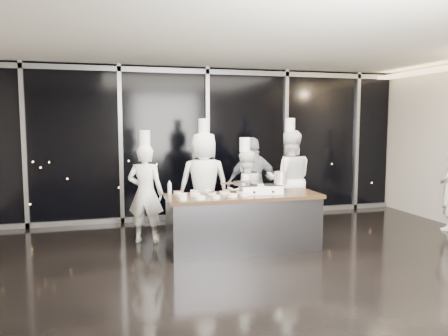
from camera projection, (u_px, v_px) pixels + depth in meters
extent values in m
plane|color=black|center=(263.00, 267.00, 6.20)|extent=(9.00, 9.00, 0.00)
cube|color=#C0B4A3|center=(206.00, 143.00, 9.38)|extent=(9.00, 0.02, 3.20)
cube|color=silver|center=(266.00, 36.00, 5.86)|extent=(9.00, 7.00, 0.02)
cube|color=black|center=(207.00, 143.00, 9.32)|extent=(8.90, 0.04, 3.18)
cube|color=gray|center=(207.00, 72.00, 9.12)|extent=(8.90, 0.08, 0.10)
cube|color=gray|center=(208.00, 215.00, 9.44)|extent=(8.90, 0.08, 0.10)
cube|color=gray|center=(24.00, 146.00, 8.32)|extent=(0.08, 0.08, 3.20)
cube|color=gray|center=(121.00, 144.00, 8.80)|extent=(0.08, 0.08, 3.20)
cube|color=gray|center=(208.00, 143.00, 9.28)|extent=(0.08, 0.08, 3.20)
cube|color=gray|center=(286.00, 142.00, 9.76)|extent=(0.08, 0.08, 3.20)
cube|color=gray|center=(357.00, 141.00, 10.24)|extent=(0.08, 0.08, 3.20)
cube|color=#393A3E|center=(244.00, 224.00, 7.01)|extent=(2.40, 0.80, 0.84)
cube|color=#3F2D1A|center=(244.00, 196.00, 6.97)|extent=(2.46, 0.86, 0.06)
cube|color=white|center=(261.00, 189.00, 7.10)|extent=(0.70, 0.48, 0.12)
cylinder|color=black|center=(251.00, 185.00, 7.06)|extent=(0.25, 0.25, 0.02)
cylinder|color=black|center=(270.00, 185.00, 7.11)|extent=(0.25, 0.25, 0.02)
cylinder|color=black|center=(254.00, 192.00, 6.87)|extent=(0.04, 0.02, 0.04)
cylinder|color=black|center=(273.00, 192.00, 6.91)|extent=(0.04, 0.02, 0.04)
cylinder|color=slate|center=(242.00, 183.00, 7.06)|extent=(0.33, 0.33, 0.05)
cube|color=#4C2B14|center=(227.00, 183.00, 7.02)|extent=(0.22, 0.06, 0.02)
cylinder|color=silver|center=(281.00, 178.00, 7.11)|extent=(0.23, 0.23, 0.21)
cylinder|color=white|center=(183.00, 198.00, 6.47)|extent=(0.12, 0.12, 0.04)
cylinder|color=orange|center=(183.00, 197.00, 6.47)|extent=(0.10, 0.10, 0.01)
cylinder|color=white|center=(182.00, 195.00, 6.76)|extent=(0.16, 0.16, 0.04)
cylinder|color=#C1B588|center=(182.00, 194.00, 6.75)|extent=(0.13, 0.13, 0.01)
cylinder|color=white|center=(178.00, 192.00, 7.01)|extent=(0.13, 0.13, 0.04)
cylinder|color=black|center=(178.00, 191.00, 7.01)|extent=(0.11, 0.11, 0.01)
cylinder|color=white|center=(200.00, 198.00, 6.51)|extent=(0.16, 0.16, 0.04)
cylinder|color=silver|center=(200.00, 197.00, 6.51)|extent=(0.13, 0.13, 0.01)
cylinder|color=white|center=(195.00, 195.00, 6.81)|extent=(0.17, 0.17, 0.04)
cylinder|color=tan|center=(195.00, 193.00, 6.81)|extent=(0.14, 0.14, 0.01)
cylinder|color=white|center=(194.00, 192.00, 7.10)|extent=(0.13, 0.13, 0.04)
cylinder|color=#977A4B|center=(194.00, 191.00, 7.09)|extent=(0.11, 0.11, 0.01)
cylinder|color=white|center=(216.00, 197.00, 6.59)|extent=(0.13, 0.13, 0.04)
cylinder|color=tan|center=(216.00, 196.00, 6.59)|extent=(0.10, 0.10, 0.01)
cylinder|color=white|center=(212.00, 194.00, 6.91)|extent=(0.14, 0.14, 0.04)
cylinder|color=black|center=(212.00, 192.00, 6.90)|extent=(0.11, 0.11, 0.01)
cylinder|color=white|center=(208.00, 191.00, 7.12)|extent=(0.11, 0.11, 0.04)
cylinder|color=silver|center=(208.00, 190.00, 7.12)|extent=(0.09, 0.09, 0.01)
cylinder|color=white|center=(232.00, 195.00, 6.73)|extent=(0.16, 0.16, 0.04)
cylinder|color=#D5AC55|center=(232.00, 194.00, 6.73)|extent=(0.13, 0.13, 0.01)
cylinder|color=white|center=(225.00, 193.00, 6.98)|extent=(0.17, 0.17, 0.04)
cylinder|color=#A3685D|center=(225.00, 192.00, 6.98)|extent=(0.14, 0.14, 0.01)
cylinder|color=white|center=(245.00, 195.00, 6.80)|extent=(0.14, 0.14, 0.04)
cylinder|color=#C0AF98|center=(245.00, 194.00, 6.80)|extent=(0.12, 0.12, 0.01)
cylinder|color=white|center=(241.00, 192.00, 7.05)|extent=(0.15, 0.15, 0.04)
cylinder|color=olive|center=(241.00, 191.00, 7.05)|extent=(0.12, 0.12, 0.01)
cylinder|color=silver|center=(170.00, 189.00, 6.98)|extent=(0.06, 0.06, 0.17)
cone|color=silver|center=(169.00, 182.00, 6.97)|extent=(0.05, 0.05, 0.06)
imported|color=silver|center=(146.00, 193.00, 7.41)|extent=(0.72, 0.60, 1.68)
cylinder|color=white|center=(144.00, 138.00, 7.31)|extent=(0.25, 0.25, 0.26)
imported|color=silver|center=(204.00, 183.00, 7.94)|extent=(0.93, 0.62, 1.88)
cylinder|color=white|center=(204.00, 126.00, 7.83)|extent=(0.19, 0.19, 0.26)
imported|color=silver|center=(245.00, 193.00, 7.86)|extent=(0.86, 0.73, 1.55)
cylinder|color=white|center=(245.00, 145.00, 7.77)|extent=(0.23, 0.23, 0.26)
imported|color=#121B32|center=(253.00, 184.00, 8.31)|extent=(1.04, 0.44, 1.76)
imported|color=silver|center=(289.00, 180.00, 8.35)|extent=(1.06, 0.90, 1.89)
cylinder|color=white|center=(290.00, 125.00, 8.24)|extent=(0.23, 0.23, 0.26)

